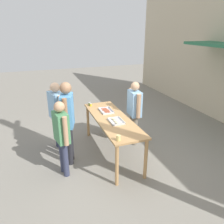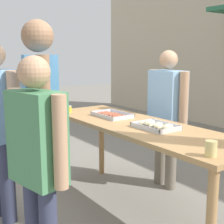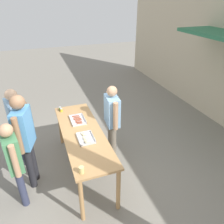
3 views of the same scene
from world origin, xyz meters
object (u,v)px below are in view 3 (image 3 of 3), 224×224
person_customer_with_cup (14,159)px  food_tray_sausages (78,120)px  person_server_behind_table (112,116)px  beer_cup (82,170)px  food_tray_buns (86,138)px  condiment_jar_mustard (60,109)px  person_customer_holding_hotdog (17,122)px  condiment_jar_ketchup (61,110)px  person_customer_waiting_in_line (25,134)px

person_customer_with_cup → food_tray_sausages: bearing=-66.5°
person_server_behind_table → person_customer_with_cup: 2.02m
beer_cup → person_server_behind_table: size_ratio=0.07×
food_tray_sausages → person_server_behind_table: person_server_behind_table is taller
food_tray_buns → condiment_jar_mustard: condiment_jar_mustard is taller
condiment_jar_mustard → beer_cup: (2.06, 0.01, 0.01)m
food_tray_sausages → food_tray_buns: size_ratio=1.10×
food_tray_sausages → person_customer_holding_hotdog: (-0.23, -1.15, 0.06)m
person_customer_holding_hotdog → condiment_jar_ketchup: bearing=-87.7°
food_tray_buns → person_customer_holding_hotdog: person_customer_holding_hotdog is taller
condiment_jar_mustard → person_customer_holding_hotdog: size_ratio=0.05×
food_tray_sausages → person_server_behind_table: size_ratio=0.26×
condiment_jar_ketchup → person_customer_waiting_in_line: (0.95, -0.74, 0.15)m
food_tray_sausages → person_customer_waiting_in_line: 1.11m
beer_cup → person_customer_waiting_in_line: bearing=-144.1°
person_customer_waiting_in_line → food_tray_buns: bearing=-86.5°
food_tray_sausages → beer_cup: (1.47, -0.26, 0.04)m
person_customer_with_cup → person_customer_waiting_in_line: bearing=-38.2°
condiment_jar_mustard → person_customer_with_cup: bearing=-33.0°
condiment_jar_mustard → person_customer_holding_hotdog: person_customer_holding_hotdog is taller
person_server_behind_table → condiment_jar_ketchup: bearing=-118.8°
food_tray_buns → beer_cup: (0.78, -0.26, 0.03)m
condiment_jar_mustard → person_server_behind_table: bearing=53.3°
food_tray_sausages → beer_cup: size_ratio=4.04×
food_tray_sausages → person_customer_with_cup: (0.84, -1.19, 0.00)m
food_tray_buns → person_server_behind_table: 0.89m
person_customer_with_cup → food_tray_buns: bearing=-94.4°
person_customer_holding_hotdog → person_customer_waiting_in_line: person_customer_waiting_in_line is taller
condiment_jar_ketchup → beer_cup: beer_cup is taller
condiment_jar_mustard → condiment_jar_ketchup: same height
food_tray_buns → person_customer_waiting_in_line: person_customer_waiting_in_line is taller
person_server_behind_table → person_customer_holding_hotdog: bearing=-96.3°
person_customer_with_cup → person_customer_waiting_in_line: size_ratio=0.86×
food_tray_buns → person_customer_with_cup: person_customer_with_cup is taller
food_tray_buns → condiment_jar_mustard: (-1.27, -0.27, 0.01)m
food_tray_sausages → beer_cup: 1.49m
beer_cup → person_customer_holding_hotdog: size_ratio=0.06×
condiment_jar_ketchup → food_tray_sausages: bearing=27.0°
person_customer_with_cup → person_customer_waiting_in_line: person_customer_waiting_in_line is taller
condiment_jar_ketchup → person_customer_with_cup: (1.34, -0.94, -0.02)m
condiment_jar_ketchup → person_server_behind_table: (0.64, 0.95, 0.00)m
condiment_jar_ketchup → condiment_jar_mustard: bearing=-171.0°
person_server_behind_table → person_customer_holding_hotdog: (-0.37, -1.84, 0.03)m
food_tray_sausages → food_tray_buns: 0.69m
food_tray_buns → person_server_behind_table: size_ratio=0.24×
condiment_jar_ketchup → person_customer_with_cup: size_ratio=0.05×
beer_cup → person_customer_waiting_in_line: (-1.02, -0.74, 0.13)m
person_server_behind_table → person_customer_waiting_in_line: bearing=-74.5°
person_customer_with_cup → person_customer_waiting_in_line: 0.47m
beer_cup → person_server_behind_table: person_server_behind_table is taller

